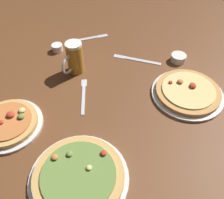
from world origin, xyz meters
name	(u,v)px	position (x,y,z in m)	size (l,w,h in m)	color
ground_plane	(112,105)	(0.00, 0.00, -0.01)	(2.40, 2.40, 0.03)	brown
pizza_plate_near	(79,176)	(0.05, -0.35, 0.02)	(0.33, 0.33, 0.05)	silver
pizza_plate_far	(188,92)	(0.28, 0.18, 0.02)	(0.31, 0.31, 0.05)	silver
pizza_plate_side	(8,123)	(-0.31, -0.28, 0.02)	(0.26, 0.26, 0.05)	silver
beer_mug_dark	(74,58)	(-0.25, 0.11, 0.08)	(0.08, 0.13, 0.15)	#B27A23
ramekin_sauce	(57,48)	(-0.42, 0.21, 0.02)	(0.06, 0.06, 0.04)	white
ramekin_butter	(178,58)	(0.18, 0.40, 0.02)	(0.08, 0.08, 0.03)	silver
fork_left	(83,95)	(-0.13, -0.01, 0.00)	(0.12, 0.20, 0.01)	silver
knife_right	(90,38)	(-0.32, 0.39, 0.00)	(0.17, 0.16, 0.01)	silver
knife_spare	(137,59)	(-0.01, 0.32, 0.00)	(0.24, 0.05, 0.01)	silver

